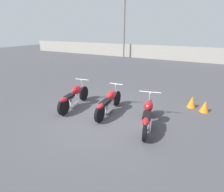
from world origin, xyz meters
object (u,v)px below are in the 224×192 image
motorcycle_slot_2 (147,115)px  traffic_cone_near (205,106)px  motorcycle_slot_1 (109,102)px  light_pole_left (125,11)px  motorcycle_slot_0 (74,97)px  traffic_cone_far (192,102)px

motorcycle_slot_2 → traffic_cone_near: size_ratio=4.74×
motorcycle_slot_1 → motorcycle_slot_2: (1.60, -0.31, -0.00)m
light_pole_left → motorcycle_slot_2: bearing=-62.2°
motorcycle_slot_0 → traffic_cone_near: 5.17m
traffic_cone_near → traffic_cone_far: size_ratio=0.94×
light_pole_left → traffic_cone_far: bearing=-53.3°
light_pole_left → traffic_cone_near: (8.69, -11.24, -4.63)m
light_pole_left → motorcycle_slot_1: (5.48, -13.12, -4.42)m
light_pole_left → motorcycle_slot_1: bearing=-67.3°
light_pole_left → traffic_cone_near: 14.95m
light_pole_left → motorcycle_slot_2: size_ratio=3.90×
motorcycle_slot_1 → traffic_cone_far: (2.73, 2.09, -0.20)m
light_pole_left → motorcycle_slot_0: bearing=-73.4°
motorcycle_slot_1 → traffic_cone_near: motorcycle_slot_1 is taller
traffic_cone_near → traffic_cone_far: bearing=156.0°
traffic_cone_near → motorcycle_slot_0: bearing=-156.6°
traffic_cone_far → light_pole_left: bearing=126.7°
light_pole_left → traffic_cone_far: 14.50m
motorcycle_slot_2 → traffic_cone_near: motorcycle_slot_2 is taller
motorcycle_slot_2 → traffic_cone_far: motorcycle_slot_2 is taller
motorcycle_slot_0 → motorcycle_slot_1: size_ratio=1.01×
motorcycle_slot_1 → light_pole_left: bearing=108.1°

